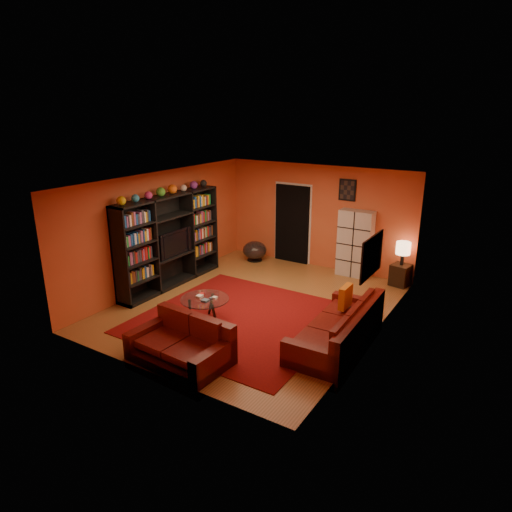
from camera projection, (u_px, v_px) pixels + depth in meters
The scene contains 20 objects.
floor at pixel (255, 305), 9.52m from camera, with size 6.00×6.00×0.00m, color brown.
ceiling at pixel (255, 181), 8.70m from camera, with size 6.00×6.00×0.00m, color white.
wall_back at pixel (318, 217), 11.53m from camera, with size 6.00×6.00×0.00m, color #C44E2B.
wall_front at pixel (146, 296), 6.69m from camera, with size 6.00×6.00×0.00m, color #C44E2B.
wall_left at pixel (162, 229), 10.37m from camera, with size 6.00×6.00×0.00m, color #C44E2B.
wall_right at pixel (377, 268), 7.85m from camera, with size 6.00×6.00×0.00m, color #C44E2B.
rug at pixel (240, 319), 8.90m from camera, with size 3.60×3.60×0.01m, color #5A0A0B.
doorway at pixel (292, 224), 11.93m from camera, with size 0.95×0.10×2.04m, color black.
wall_art_right at pixel (372, 256), 7.53m from camera, with size 0.03×1.00×0.70m, color black.
wall_art_back at pixel (347, 190), 10.90m from camera, with size 0.42×0.03×0.52m, color black.
entertainment_unit at pixel (170, 241), 10.33m from camera, with size 0.45×3.00×2.10m, color black.
tv at pixel (172, 243), 10.34m from camera, with size 0.13×1.02×0.59m, color black.
sofa at pixel (342, 329), 7.89m from camera, with size 1.05×2.42×0.85m.
loveseat at pixel (183, 344), 7.41m from camera, with size 1.66×1.05×0.85m.
throw_pillow at pixel (345, 297), 8.37m from camera, with size 0.12×0.42×0.42m, color #CE6816.
coffee_table at pixel (205, 301), 8.69m from camera, with size 0.93×0.93×0.46m.
storage_cabinet at pixel (355, 244), 10.96m from camera, with size 0.81×0.36×1.62m, color #BAB5AC.
bowl_chair at pixel (255, 250), 12.21m from camera, with size 0.64×0.64×0.52m.
side_table at pixel (400, 275), 10.52m from camera, with size 0.40×0.40×0.50m, color black.
table_lamp at pixel (403, 249), 10.32m from camera, with size 0.32×0.32×0.54m.
Camera 1 is at (4.65, -7.37, 3.96)m, focal length 32.00 mm.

